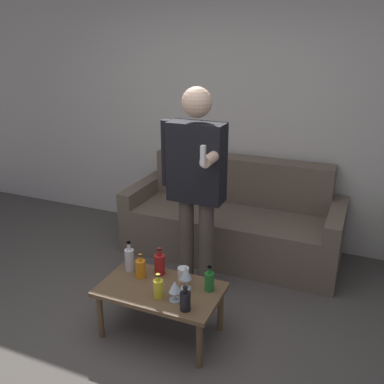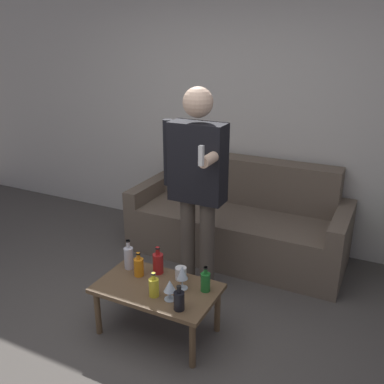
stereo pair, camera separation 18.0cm
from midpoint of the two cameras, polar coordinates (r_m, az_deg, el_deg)
name	(u,v)px [view 2 (the right image)]	position (r m, az deg, el deg)	size (l,w,h in m)	color
ground_plane	(105,369)	(3.08, -9.76, -22.24)	(16.00, 16.00, 0.00)	#514C47
wall_back	(237,110)	(4.39, 7.25, 10.81)	(8.00, 0.06, 2.70)	silver
couch	(238,222)	(4.24, 7.40, -4.03)	(2.07, 0.82, 0.92)	#6B5B4C
coffee_table	(157,292)	(3.13, -2.97, -13.25)	(0.86, 0.51, 0.38)	brown
bottle_orange	(158,263)	(3.22, -2.93, -9.42)	(0.08, 0.08, 0.21)	#B21E1E
bottle_green	(154,287)	(2.97, -3.34, -12.53)	(0.07, 0.07, 0.18)	yellow
bottle_dark	(129,257)	(3.30, -6.87, -8.64)	(0.07, 0.07, 0.24)	silver
bottle_yellow	(139,266)	(3.20, -5.49, -9.87)	(0.07, 0.07, 0.19)	orange
bottle_red	(205,281)	(3.02, 3.55, -11.83)	(0.07, 0.07, 0.19)	#23752D
bottle_clear	(179,300)	(2.84, 0.14, -14.25)	(0.07, 0.07, 0.18)	black
wine_glass_near	(182,273)	(3.02, 0.43, -10.78)	(0.08, 0.08, 0.18)	silver
wine_glass_far	(170,287)	(2.92, -1.17, -12.52)	(0.08, 0.08, 0.15)	silver
cup_on_table	(181,273)	(3.16, 0.16, -10.82)	(0.08, 0.08, 0.09)	white
person_standing_front	(197,179)	(3.33, 2.20, 1.78)	(0.52, 0.44, 1.71)	brown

